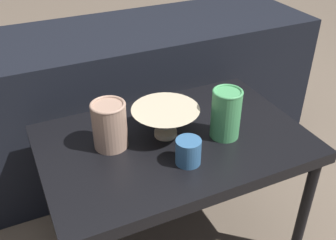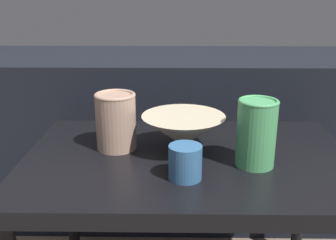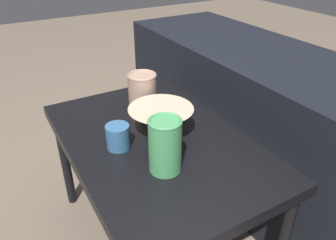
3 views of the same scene
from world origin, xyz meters
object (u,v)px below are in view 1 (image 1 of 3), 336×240
(vase_colorful_right, at_px, (226,113))
(cup, at_px, (188,152))
(bowl, at_px, (166,120))
(vase_textured_left, at_px, (110,124))

(vase_colorful_right, bearing_deg, cup, -156.50)
(bowl, relative_size, cup, 2.74)
(vase_textured_left, xyz_separation_m, vase_colorful_right, (0.34, -0.10, 0.01))
(vase_textured_left, relative_size, vase_colorful_right, 0.92)
(bowl, relative_size, vase_colorful_right, 1.31)
(bowl, height_order, vase_textured_left, vase_textured_left)
(bowl, xyz_separation_m, cup, (0.00, -0.15, -0.02))
(bowl, height_order, vase_colorful_right, vase_colorful_right)
(bowl, xyz_separation_m, vase_textured_left, (-0.17, 0.02, 0.02))
(vase_textured_left, bearing_deg, vase_colorful_right, -16.23)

